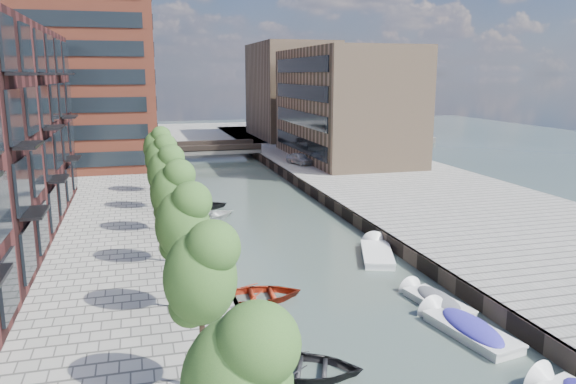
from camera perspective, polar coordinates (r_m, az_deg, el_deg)
name	(u,v)px	position (r m, az deg, el deg)	size (l,w,h in m)	color
water	(261,211)	(49.56, -2.74, -1.89)	(300.00, 300.00, 0.00)	#38473F
quay_right	(425,195)	(55.06, 13.73, -0.29)	(20.00, 140.00, 1.00)	gray
quay_wall_left	(191,209)	(48.53, -9.80, -1.74)	(0.25, 140.00, 1.00)	#332823
quay_wall_right	(327,201)	(51.07, 3.95, -0.91)	(0.25, 140.00, 1.00)	#332823
far_closure	(192,135)	(108.10, -9.71, 5.72)	(80.00, 40.00, 1.00)	gray
tower	(71,37)	(72.44, -21.18, 14.45)	(18.00, 18.00, 30.00)	brown
tan_block_near	(344,104)	(73.96, 5.73, 8.89)	(12.00, 25.00, 14.00)	#907258
tan_block_far	(291,91)	(98.63, 0.27, 10.27)	(12.00, 20.00, 16.00)	#907258
bridge	(212,149)	(80.36, -7.73, 4.34)	(13.00, 6.00, 1.30)	gray
tree_0	(237,378)	(12.91, -5.19, -18.31)	(2.50, 2.50, 5.95)	#382619
tree_1	(200,271)	(19.23, -8.91, -7.96)	(2.50, 2.50, 5.95)	#382619
tree_2	(183,220)	(25.90, -10.67, -2.82)	(2.50, 2.50, 5.95)	#382619
tree_3	(172,190)	(32.71, -11.69, 0.21)	(2.50, 2.50, 5.95)	#382619
tree_4	(165,170)	(39.59, -12.36, 2.19)	(2.50, 2.50, 5.95)	#382619
tree_5	(160,156)	(46.50, -12.83, 3.58)	(2.50, 2.50, 5.95)	#382619
tree_6	(157,146)	(53.43, -13.18, 4.61)	(2.50, 2.50, 5.95)	#382619
lamp_0	(258,358)	(17.42, -3.11, -16.49)	(0.24, 0.24, 4.12)	black
lamp_1	(198,223)	(32.25, -9.13, -3.14)	(0.24, 0.24, 4.12)	black
lamp_2	(177,175)	(47.83, -11.23, 1.69)	(0.24, 0.24, 4.12)	black
sloop_0	(306,374)	(23.68, 1.82, -17.97)	(3.29, 4.61, 0.95)	black
sloop_2	(258,300)	(30.50, -3.04, -10.87)	(3.39, 4.74, 0.98)	maroon
sloop_3	(207,219)	(47.02, -8.27, -2.76)	(3.61, 5.05, 1.05)	white
sloop_4	(200,209)	(50.75, -8.92, -1.69)	(3.48, 4.87, 1.01)	black
motorboat_2	(376,253)	(38.08, 8.95, -6.13)	(3.57, 5.75, 1.81)	white
motorboat_3	(464,328)	(28.10, 17.43, -13.02)	(2.67, 5.47, 1.75)	silver
motorboat_4	(433,300)	(30.91, 14.51, -10.57)	(2.24, 4.66, 1.49)	white
car	(300,158)	(68.61, 1.18, 3.43)	(1.66, 4.12, 1.40)	silver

